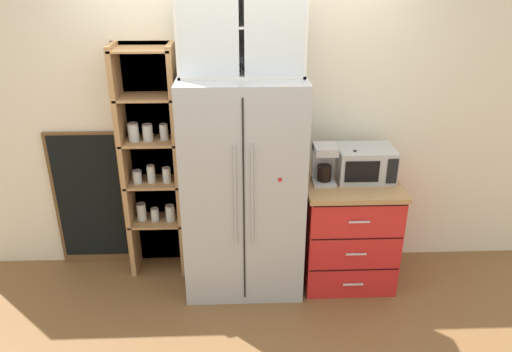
{
  "coord_description": "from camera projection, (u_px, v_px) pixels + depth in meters",
  "views": [
    {
      "loc": [
        -0.03,
        -3.41,
        2.49
      ],
      "look_at": [
        0.1,
        0.01,
        0.95
      ],
      "focal_mm": 34.18,
      "sensor_mm": 36.0,
      "label": 1
    }
  ],
  "objects": [
    {
      "name": "wall_back_cream",
      "position": [
        242.0,
        121.0,
        3.97
      ],
      "size": [
        5.0,
        0.1,
        2.55
      ],
      "primitive_type": "cube",
      "color": "silver",
      "rests_on": "ground"
    },
    {
      "name": "coffee_maker",
      "position": [
        324.0,
        163.0,
        3.76
      ],
      "size": [
        0.17,
        0.2,
        0.31
      ],
      "color": "#B7B7BC",
      "rests_on": "counter_cabinet"
    },
    {
      "name": "counter_cabinet",
      "position": [
        347.0,
        230.0,
        4.01
      ],
      "size": [
        0.75,
        0.67,
        0.89
      ],
      "color": "red",
      "rests_on": "ground"
    },
    {
      "name": "refrigerator",
      "position": [
        243.0,
        186.0,
        3.79
      ],
      "size": [
        0.91,
        0.7,
        1.73
      ],
      "color": "#ADAFB5",
      "rests_on": "ground"
    },
    {
      "name": "mug_navy",
      "position": [
        354.0,
        179.0,
        3.76
      ],
      "size": [
        0.12,
        0.08,
        0.08
      ],
      "color": "navy",
      "rests_on": "counter_cabinet"
    },
    {
      "name": "pantry_shelf_column",
      "position": [
        153.0,
        162.0,
        3.95
      ],
      "size": [
        0.5,
        0.32,
        1.92
      ],
      "color": "brown",
      "rests_on": "ground"
    },
    {
      "name": "ground_plane",
      "position": [
        244.0,
        279.0,
        4.13
      ],
      "size": [
        10.7,
        10.7,
        0.0
      ],
      "primitive_type": "plane",
      "color": "brown"
    },
    {
      "name": "bottle_green",
      "position": [
        353.0,
        168.0,
        3.76
      ],
      "size": [
        0.06,
        0.06,
        0.27
      ],
      "color": "#285B33",
      "rests_on": "counter_cabinet"
    },
    {
      "name": "microwave",
      "position": [
        365.0,
        163.0,
        3.82
      ],
      "size": [
        0.44,
        0.33,
        0.26
      ],
      "color": "#ADAFB5",
      "rests_on": "counter_cabinet"
    },
    {
      "name": "chalkboard_menu",
      "position": [
        90.0,
        200.0,
        4.13
      ],
      "size": [
        0.6,
        0.04,
        1.22
      ],
      "color": "brown",
      "rests_on": "ground"
    },
    {
      "name": "upper_cabinet",
      "position": [
        241.0,
        25.0,
        3.34
      ],
      "size": [
        0.88,
        0.32,
        0.68
      ],
      "color": "silver",
      "rests_on": "refrigerator"
    }
  ]
}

